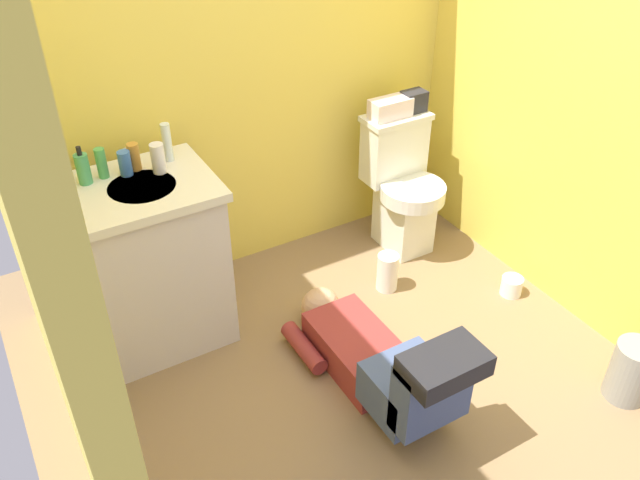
{
  "coord_description": "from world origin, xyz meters",
  "views": [
    {
      "loc": [
        -1.21,
        -1.74,
        2.18
      ],
      "look_at": [
        0.03,
        0.39,
        0.45
      ],
      "focal_mm": 36.79,
      "sensor_mm": 36.0,
      "label": 1
    }
  ],
  "objects_px": {
    "soap_dispenser": "(83,168)",
    "trash_can": "(631,371)",
    "bottle_amber": "(134,157)",
    "bottle_clear": "(167,142)",
    "vanity_cabinet": "(154,261)",
    "faucet": "(128,159)",
    "bottle_green": "(102,163)",
    "person_plumber": "(381,361)",
    "bottle_white": "(158,158)",
    "toiletry_bag": "(414,101)",
    "toilet_paper_roll": "(511,286)",
    "bottle_blue": "(125,163)",
    "toilet": "(402,186)",
    "tissue_box": "(390,108)",
    "paper_towel_roll": "(387,272)"
  },
  "relations": [
    {
      "from": "bottle_green",
      "to": "soap_dispenser",
      "type": "bearing_deg",
      "value": -171.4
    },
    {
      "from": "person_plumber",
      "to": "bottle_amber",
      "type": "relative_size",
      "value": 8.89
    },
    {
      "from": "toiletry_bag",
      "to": "soap_dispenser",
      "type": "height_order",
      "value": "soap_dispenser"
    },
    {
      "from": "bottle_amber",
      "to": "toiletry_bag",
      "type": "bearing_deg",
      "value": 0.57
    },
    {
      "from": "paper_towel_roll",
      "to": "toilet_paper_roll",
      "type": "height_order",
      "value": "paper_towel_roll"
    },
    {
      "from": "vanity_cabinet",
      "to": "paper_towel_roll",
      "type": "height_order",
      "value": "vanity_cabinet"
    },
    {
      "from": "bottle_amber",
      "to": "toilet",
      "type": "bearing_deg",
      "value": -3.14
    },
    {
      "from": "vanity_cabinet",
      "to": "toiletry_bag",
      "type": "relative_size",
      "value": 6.61
    },
    {
      "from": "tissue_box",
      "to": "vanity_cabinet",
      "type": "bearing_deg",
      "value": -173.91
    },
    {
      "from": "soap_dispenser",
      "to": "bottle_blue",
      "type": "relative_size",
      "value": 1.54
    },
    {
      "from": "vanity_cabinet",
      "to": "bottle_blue",
      "type": "bearing_deg",
      "value": 102.77
    },
    {
      "from": "toilet",
      "to": "toilet_paper_roll",
      "type": "bearing_deg",
      "value": -71.46
    },
    {
      "from": "toiletry_bag",
      "to": "bottle_amber",
      "type": "relative_size",
      "value": 1.04
    },
    {
      "from": "toilet_paper_roll",
      "to": "paper_towel_roll",
      "type": "bearing_deg",
      "value": 145.57
    },
    {
      "from": "bottle_blue",
      "to": "faucet",
      "type": "bearing_deg",
      "value": 57.13
    },
    {
      "from": "person_plumber",
      "to": "bottle_clear",
      "type": "xyz_separation_m",
      "value": [
        -0.5,
        0.97,
        0.73
      ]
    },
    {
      "from": "toilet_paper_roll",
      "to": "toiletry_bag",
      "type": "bearing_deg",
      "value": 99.1
    },
    {
      "from": "bottle_white",
      "to": "trash_can",
      "type": "distance_m",
      "value": 2.19
    },
    {
      "from": "bottle_amber",
      "to": "bottle_clear",
      "type": "distance_m",
      "value": 0.15
    },
    {
      "from": "soap_dispenser",
      "to": "faucet",
      "type": "bearing_deg",
      "value": 6.01
    },
    {
      "from": "bottle_white",
      "to": "toiletry_bag",
      "type": "bearing_deg",
      "value": 3.62
    },
    {
      "from": "bottle_green",
      "to": "bottle_blue",
      "type": "xyz_separation_m",
      "value": [
        0.09,
        -0.03,
        -0.01
      ]
    },
    {
      "from": "bottle_green",
      "to": "vanity_cabinet",
      "type": "bearing_deg",
      "value": -49.78
    },
    {
      "from": "vanity_cabinet",
      "to": "bottle_white",
      "type": "relative_size",
      "value": 6.3
    },
    {
      "from": "bottle_clear",
      "to": "faucet",
      "type": "bearing_deg",
      "value": 179.48
    },
    {
      "from": "bottle_green",
      "to": "toiletry_bag",
      "type": "bearing_deg",
      "value": 0.47
    },
    {
      "from": "soap_dispenser",
      "to": "bottle_amber",
      "type": "xyz_separation_m",
      "value": [
        0.21,
        0.01,
        -0.01
      ]
    },
    {
      "from": "toilet",
      "to": "soap_dispenser",
      "type": "height_order",
      "value": "soap_dispenser"
    },
    {
      "from": "trash_can",
      "to": "toilet",
      "type": "bearing_deg",
      "value": 96.7
    },
    {
      "from": "faucet",
      "to": "toilet_paper_roll",
      "type": "distance_m",
      "value": 1.99
    },
    {
      "from": "trash_can",
      "to": "person_plumber",
      "type": "bearing_deg",
      "value": 148.61
    },
    {
      "from": "vanity_cabinet",
      "to": "bottle_clear",
      "type": "xyz_separation_m",
      "value": [
        0.18,
        0.14,
        0.49
      ]
    },
    {
      "from": "tissue_box",
      "to": "bottle_blue",
      "type": "bearing_deg",
      "value": -178.29
    },
    {
      "from": "bottle_white",
      "to": "toilet_paper_roll",
      "type": "height_order",
      "value": "bottle_white"
    },
    {
      "from": "tissue_box",
      "to": "paper_towel_roll",
      "type": "bearing_deg",
      "value": -121.88
    },
    {
      "from": "toiletry_bag",
      "to": "trash_can",
      "type": "bearing_deg",
      "value": -87.61
    },
    {
      "from": "paper_towel_roll",
      "to": "bottle_green",
      "type": "bearing_deg",
      "value": 161.99
    },
    {
      "from": "toilet",
      "to": "bottle_amber",
      "type": "xyz_separation_m",
      "value": [
        -1.38,
        0.08,
        0.51
      ]
    },
    {
      "from": "bottle_clear",
      "to": "trash_can",
      "type": "relative_size",
      "value": 0.62
    },
    {
      "from": "toiletry_bag",
      "to": "bottle_white",
      "type": "relative_size",
      "value": 0.95
    },
    {
      "from": "bottle_green",
      "to": "bottle_clear",
      "type": "xyz_separation_m",
      "value": [
        0.29,
        0.01,
        0.02
      ]
    },
    {
      "from": "tissue_box",
      "to": "toilet",
      "type": "bearing_deg",
      "value": -63.57
    },
    {
      "from": "toilet",
      "to": "toiletry_bag",
      "type": "relative_size",
      "value": 6.05
    },
    {
      "from": "bottle_green",
      "to": "bottle_clear",
      "type": "relative_size",
      "value": 0.76
    },
    {
      "from": "soap_dispenser",
      "to": "bottle_blue",
      "type": "height_order",
      "value": "soap_dispenser"
    },
    {
      "from": "soap_dispenser",
      "to": "trash_can",
      "type": "height_order",
      "value": "soap_dispenser"
    },
    {
      "from": "faucet",
      "to": "bottle_green",
      "type": "height_order",
      "value": "bottle_green"
    },
    {
      "from": "person_plumber",
      "to": "toilet_paper_roll",
      "type": "height_order",
      "value": "person_plumber"
    },
    {
      "from": "toiletry_bag",
      "to": "toilet_paper_roll",
      "type": "xyz_separation_m",
      "value": [
        0.12,
        -0.77,
        -0.76
      ]
    },
    {
      "from": "person_plumber",
      "to": "bottle_white",
      "type": "bearing_deg",
      "value": 122.7
    }
  ]
}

